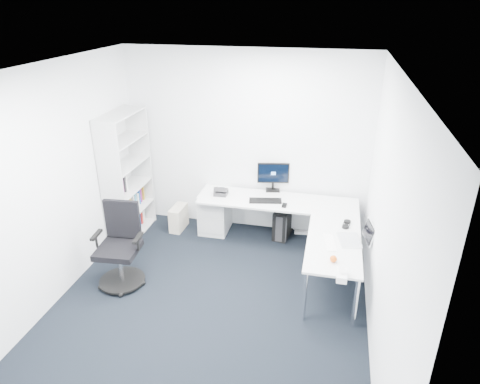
% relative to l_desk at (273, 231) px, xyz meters
% --- Properties ---
extents(ground, '(4.20, 4.20, 0.00)m').
position_rel_l_desk_xyz_m(ground, '(-0.55, -1.40, -0.33)').
color(ground, black).
extents(ceiling, '(4.20, 4.20, 0.00)m').
position_rel_l_desk_xyz_m(ceiling, '(-0.55, -1.40, 2.37)').
color(ceiling, white).
extents(wall_back, '(3.60, 0.02, 2.70)m').
position_rel_l_desk_xyz_m(wall_back, '(-0.55, 0.70, 1.02)').
color(wall_back, white).
rests_on(wall_back, ground).
extents(wall_front, '(3.60, 0.02, 2.70)m').
position_rel_l_desk_xyz_m(wall_front, '(-0.55, -3.50, 1.02)').
color(wall_front, white).
rests_on(wall_front, ground).
extents(wall_left, '(0.02, 4.20, 2.70)m').
position_rel_l_desk_xyz_m(wall_left, '(-2.35, -1.40, 1.02)').
color(wall_left, white).
rests_on(wall_left, ground).
extents(wall_right, '(0.02, 4.20, 2.70)m').
position_rel_l_desk_xyz_m(wall_right, '(1.25, -1.40, 1.02)').
color(wall_right, white).
rests_on(wall_right, ground).
extents(l_desk, '(2.26, 1.27, 0.66)m').
position_rel_l_desk_xyz_m(l_desk, '(0.00, 0.00, 0.00)').
color(l_desk, silver).
rests_on(l_desk, ground).
extents(drawer_pedestal, '(0.42, 0.52, 0.64)m').
position_rel_l_desk_xyz_m(drawer_pedestal, '(-0.97, 0.43, -0.01)').
color(drawer_pedestal, silver).
rests_on(drawer_pedestal, ground).
extents(bookshelf, '(0.36, 0.94, 1.88)m').
position_rel_l_desk_xyz_m(bookshelf, '(-2.17, 0.05, 0.61)').
color(bookshelf, silver).
rests_on(bookshelf, ground).
extents(task_chair, '(0.64, 0.64, 1.05)m').
position_rel_l_desk_xyz_m(task_chair, '(-1.75, -1.15, 0.20)').
color(task_chair, black).
rests_on(task_chair, ground).
extents(black_pc_tower, '(0.27, 0.49, 0.45)m').
position_rel_l_desk_xyz_m(black_pc_tower, '(0.08, 0.49, -0.11)').
color(black_pc_tower, black).
rests_on(black_pc_tower, ground).
extents(beige_pc_tower, '(0.19, 0.40, 0.37)m').
position_rel_l_desk_xyz_m(beige_pc_tower, '(-1.53, 0.34, -0.15)').
color(beige_pc_tower, '#BEB5A1').
rests_on(beige_pc_tower, ground).
extents(power_strip, '(0.38, 0.11, 0.04)m').
position_rel_l_desk_xyz_m(power_strip, '(0.43, 0.61, -0.31)').
color(power_strip, white).
rests_on(power_strip, ground).
extents(monitor, '(0.49, 0.24, 0.45)m').
position_rel_l_desk_xyz_m(monitor, '(-0.12, 0.64, 0.56)').
color(monitor, black).
rests_on(monitor, l_desk).
extents(black_keyboard, '(0.48, 0.24, 0.02)m').
position_rel_l_desk_xyz_m(black_keyboard, '(-0.17, 0.24, 0.34)').
color(black_keyboard, black).
rests_on(black_keyboard, l_desk).
extents(mouse, '(0.06, 0.10, 0.03)m').
position_rel_l_desk_xyz_m(mouse, '(0.12, 0.15, 0.35)').
color(mouse, black).
rests_on(mouse, l_desk).
extents(desk_phone, '(0.19, 0.19, 0.13)m').
position_rel_l_desk_xyz_m(desk_phone, '(-0.84, 0.33, 0.40)').
color(desk_phone, '#2A292C').
rests_on(desk_phone, l_desk).
extents(laptop, '(0.42, 0.41, 0.25)m').
position_rel_l_desk_xyz_m(laptop, '(0.99, -0.61, 0.46)').
color(laptop, silver).
rests_on(laptop, l_desk).
extents(white_keyboard, '(0.17, 0.40, 0.01)m').
position_rel_l_desk_xyz_m(white_keyboard, '(0.77, -0.70, 0.34)').
color(white_keyboard, white).
rests_on(white_keyboard, l_desk).
extents(headphones, '(0.16, 0.23, 0.05)m').
position_rel_l_desk_xyz_m(headphones, '(0.96, -0.22, 0.36)').
color(headphones, black).
rests_on(headphones, l_desk).
extents(orange_fruit, '(0.08, 0.08, 0.08)m').
position_rel_l_desk_xyz_m(orange_fruit, '(0.82, -1.09, 0.37)').
color(orange_fruit, '#DD5A13').
rests_on(orange_fruit, l_desk).
extents(tissue_box, '(0.11, 0.21, 0.07)m').
position_rel_l_desk_xyz_m(tissue_box, '(0.91, -1.38, 0.37)').
color(tissue_box, white).
rests_on(tissue_box, l_desk).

